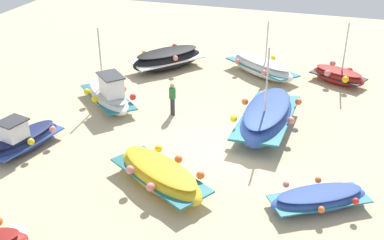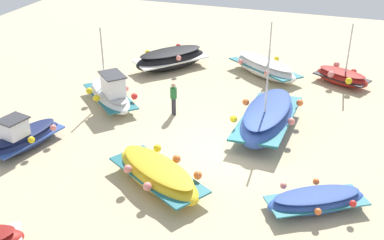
# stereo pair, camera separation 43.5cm
# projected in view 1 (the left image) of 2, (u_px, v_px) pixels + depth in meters

# --- Properties ---
(ground_plane) EXTENTS (47.37, 47.37, 0.00)m
(ground_plane) POSITION_uv_depth(u_px,v_px,m) (229.00, 149.00, 20.33)
(ground_plane) COLOR #C6B289
(fishing_boat_1) EXTENTS (3.62, 2.07, 1.60)m
(fishing_boat_1) POSITION_uv_depth(u_px,v_px,m) (24.00, 139.00, 19.99)
(fishing_boat_1) COLOR navy
(fishing_boat_1) RESTS_ON ground_plane
(fishing_boat_2) EXTENTS (5.47, 2.80, 4.20)m
(fishing_boat_2) POSITION_uv_depth(u_px,v_px,m) (267.00, 117.00, 21.49)
(fishing_boat_2) COLOR #2D4C9E
(fishing_boat_2) RESTS_ON ground_plane
(fishing_boat_3) EXTENTS (4.62, 4.18, 1.26)m
(fishing_boat_3) POSITION_uv_depth(u_px,v_px,m) (167.00, 59.00, 28.44)
(fishing_boat_3) COLOR black
(fishing_boat_3) RESTS_ON ground_plane
(fishing_boat_4) EXTENTS (4.06, 4.78, 3.34)m
(fishing_boat_4) POSITION_uv_depth(u_px,v_px,m) (262.00, 67.00, 27.53)
(fishing_boat_4) COLOR white
(fishing_boat_4) RESTS_ON ground_plane
(fishing_boat_5) EXTENTS (2.48, 3.31, 3.53)m
(fishing_boat_5) POSITION_uv_depth(u_px,v_px,m) (338.00, 75.00, 26.55)
(fishing_boat_5) COLOR maroon
(fishing_boat_5) RESTS_ON ground_plane
(fishing_boat_6) EXTENTS (3.59, 4.58, 0.99)m
(fishing_boat_6) POSITION_uv_depth(u_px,v_px,m) (160.00, 175.00, 17.62)
(fishing_boat_6) COLOR gold
(fishing_boat_6) RESTS_ON ground_plane
(fishing_boat_8) EXTENTS (3.00, 3.74, 0.78)m
(fishing_boat_8) POSITION_uv_depth(u_px,v_px,m) (319.00, 199.00, 16.57)
(fishing_boat_8) COLOR #2D4C9E
(fishing_boat_8) RESTS_ON ground_plane
(fishing_boat_9) EXTENTS (3.97, 4.13, 3.88)m
(fishing_boat_9) POSITION_uv_depth(u_px,v_px,m) (108.00, 95.00, 23.84)
(fishing_boat_9) COLOR white
(fishing_boat_9) RESTS_ON ground_plane
(person_walking) EXTENTS (0.32, 0.32, 1.65)m
(person_walking) POSITION_uv_depth(u_px,v_px,m) (172.00, 97.00, 22.79)
(person_walking) COLOR #2D2D38
(person_walking) RESTS_ON ground_plane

